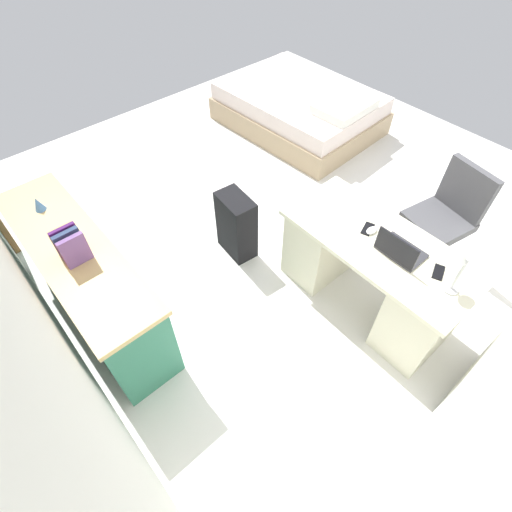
{
  "coord_description": "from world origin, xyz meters",
  "views": [
    {
      "loc": [
        -2.08,
        2.21,
        2.79
      ],
      "look_at": [
        -0.67,
        0.97,
        0.6
      ],
      "focal_mm": 27.46,
      "sensor_mm": 36.0,
      "label": 1
    }
  ],
  "objects_px": {
    "laptop": "(399,250)",
    "computer_mouse": "(372,230)",
    "desk": "(370,272)",
    "bed": "(300,109)",
    "cell_phone_near_laptop": "(438,272)",
    "figurine_small": "(38,204)",
    "credenza": "(89,282)",
    "desk_lamp": "(460,260)",
    "suitcase_black": "(236,226)",
    "cell_phone_by_mouse": "(368,229)",
    "office_chair": "(441,223)"
  },
  "relations": [
    {
      "from": "suitcase_black",
      "to": "computer_mouse",
      "type": "distance_m",
      "value": 1.21
    },
    {
      "from": "bed",
      "to": "cell_phone_by_mouse",
      "type": "bearing_deg",
      "value": 144.42
    },
    {
      "from": "suitcase_black",
      "to": "office_chair",
      "type": "bearing_deg",
      "value": -127.84
    },
    {
      "from": "desk",
      "to": "computer_mouse",
      "type": "distance_m",
      "value": 0.38
    },
    {
      "from": "computer_mouse",
      "to": "figurine_small",
      "type": "xyz_separation_m",
      "value": [
        1.75,
        1.73,
        0.11
      ]
    },
    {
      "from": "laptop",
      "to": "figurine_small",
      "type": "distance_m",
      "value": 2.63
    },
    {
      "from": "cell_phone_near_laptop",
      "to": "cell_phone_by_mouse",
      "type": "relative_size",
      "value": 1.0
    },
    {
      "from": "desk",
      "to": "computer_mouse",
      "type": "xyz_separation_m",
      "value": [
        0.11,
        -0.03,
        0.36
      ]
    },
    {
      "from": "bed",
      "to": "figurine_small",
      "type": "distance_m",
      "value": 3.36
    },
    {
      "from": "office_chair",
      "to": "cell_phone_by_mouse",
      "type": "height_order",
      "value": "office_chair"
    },
    {
      "from": "bed",
      "to": "computer_mouse",
      "type": "bearing_deg",
      "value": 144.84
    },
    {
      "from": "desk",
      "to": "laptop",
      "type": "bearing_deg",
      "value": 173.15
    },
    {
      "from": "desk",
      "to": "figurine_small",
      "type": "height_order",
      "value": "figurine_small"
    },
    {
      "from": "cell_phone_near_laptop",
      "to": "suitcase_black",
      "type": "bearing_deg",
      "value": -4.09
    },
    {
      "from": "office_chair",
      "to": "desk_lamp",
      "type": "distance_m",
      "value": 1.12
    },
    {
      "from": "suitcase_black",
      "to": "cell_phone_near_laptop",
      "type": "distance_m",
      "value": 1.7
    },
    {
      "from": "desk",
      "to": "bed",
      "type": "distance_m",
      "value": 2.78
    },
    {
      "from": "cell_phone_near_laptop",
      "to": "cell_phone_by_mouse",
      "type": "xyz_separation_m",
      "value": [
        0.57,
        0.03,
        0.0
      ]
    },
    {
      "from": "credenza",
      "to": "desk_lamp",
      "type": "xyz_separation_m",
      "value": [
        -1.87,
        -1.7,
        0.59
      ]
    },
    {
      "from": "office_chair",
      "to": "cell_phone_near_laptop",
      "type": "relative_size",
      "value": 6.91
    },
    {
      "from": "computer_mouse",
      "to": "suitcase_black",
      "type": "bearing_deg",
      "value": 23.9
    },
    {
      "from": "laptop",
      "to": "computer_mouse",
      "type": "xyz_separation_m",
      "value": [
        0.26,
        -0.04,
        -0.03
      ]
    },
    {
      "from": "cell_phone_near_laptop",
      "to": "cell_phone_by_mouse",
      "type": "bearing_deg",
      "value": -18.05
    },
    {
      "from": "office_chair",
      "to": "cell_phone_by_mouse",
      "type": "relative_size",
      "value": 6.91
    },
    {
      "from": "cell_phone_near_laptop",
      "to": "figurine_small",
      "type": "relative_size",
      "value": 1.24
    },
    {
      "from": "cell_phone_near_laptop",
      "to": "desk_lamp",
      "type": "distance_m",
      "value": 0.27
    },
    {
      "from": "suitcase_black",
      "to": "cell_phone_near_laptop",
      "type": "xyz_separation_m",
      "value": [
        -1.57,
        -0.48,
        0.42
      ]
    },
    {
      "from": "credenza",
      "to": "cell_phone_by_mouse",
      "type": "relative_size",
      "value": 13.24
    },
    {
      "from": "credenza",
      "to": "figurine_small",
      "type": "distance_m",
      "value": 0.68
    },
    {
      "from": "suitcase_black",
      "to": "bed",
      "type": "bearing_deg",
      "value": -54.18
    },
    {
      "from": "suitcase_black",
      "to": "desk_lamp",
      "type": "height_order",
      "value": "desk_lamp"
    },
    {
      "from": "desk_lamp",
      "to": "figurine_small",
      "type": "bearing_deg",
      "value": 35.66
    },
    {
      "from": "laptop",
      "to": "credenza",
      "type": "bearing_deg",
      "value": 48.19
    },
    {
      "from": "office_chair",
      "to": "suitcase_black",
      "type": "xyz_separation_m",
      "value": [
        1.22,
        1.29,
        -0.11
      ]
    },
    {
      "from": "office_chair",
      "to": "figurine_small",
      "type": "distance_m",
      "value": 3.25
    },
    {
      "from": "bed",
      "to": "laptop",
      "type": "xyz_separation_m",
      "value": [
        -2.45,
        1.59,
        0.53
      ]
    },
    {
      "from": "laptop",
      "to": "suitcase_black",
      "type": "bearing_deg",
      "value": 17.28
    },
    {
      "from": "bed",
      "to": "suitcase_black",
      "type": "distance_m",
      "value": 2.3
    },
    {
      "from": "bed",
      "to": "cell_phone_near_laptop",
      "type": "xyz_separation_m",
      "value": [
        -2.72,
        1.51,
        0.49
      ]
    },
    {
      "from": "cell_phone_near_laptop",
      "to": "figurine_small",
      "type": "distance_m",
      "value": 2.89
    },
    {
      "from": "office_chair",
      "to": "cell_phone_near_laptop",
      "type": "distance_m",
      "value": 0.93
    },
    {
      "from": "desk_lamp",
      "to": "computer_mouse",
      "type": "bearing_deg",
      "value": -2.89
    },
    {
      "from": "laptop",
      "to": "computer_mouse",
      "type": "distance_m",
      "value": 0.27
    },
    {
      "from": "credenza",
      "to": "figurine_small",
      "type": "height_order",
      "value": "figurine_small"
    },
    {
      "from": "bed",
      "to": "computer_mouse",
      "type": "xyz_separation_m",
      "value": [
        -2.19,
        1.54,
        0.5
      ]
    },
    {
      "from": "credenza",
      "to": "bed",
      "type": "xyz_separation_m",
      "value": [
        0.94,
        -3.27,
        -0.15
      ]
    },
    {
      "from": "bed",
      "to": "figurine_small",
      "type": "xyz_separation_m",
      "value": [
        -0.43,
        3.28,
        0.61
      ]
    },
    {
      "from": "office_chair",
      "to": "credenza",
      "type": "xyz_separation_m",
      "value": [
        1.44,
        2.57,
        -0.02
      ]
    },
    {
      "from": "desk_lamp",
      "to": "credenza",
      "type": "bearing_deg",
      "value": 42.31
    },
    {
      "from": "credenza",
      "to": "bed",
      "type": "bearing_deg",
      "value": -74.01
    }
  ]
}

